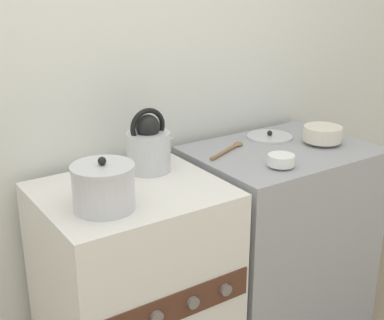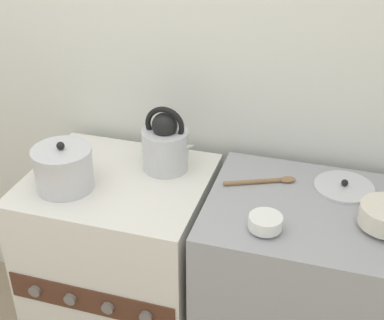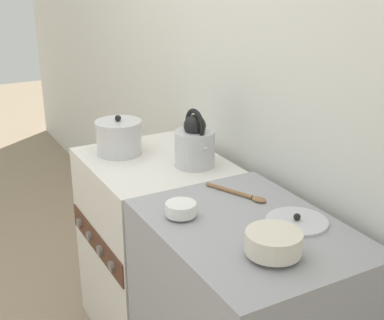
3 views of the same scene
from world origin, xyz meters
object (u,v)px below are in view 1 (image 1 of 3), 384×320
at_px(small_ceramic_bowl, 281,160).
at_px(loose_pot_lid, 270,136).
at_px(enamel_bowl, 323,134).
at_px(cooking_pot, 104,187).
at_px(stove, 135,295).
at_px(kettle, 149,146).

xyz_separation_m(small_ceramic_bowl, loose_pot_lid, (0.22, 0.32, -0.02)).
bearing_deg(enamel_bowl, cooking_pot, -176.92).
distance_m(stove, loose_pot_lid, 0.94).
distance_m(cooking_pot, small_ceramic_bowl, 0.73).
relative_size(cooking_pot, small_ceramic_bowl, 1.98).
xyz_separation_m(stove, loose_pot_lid, (0.80, 0.15, 0.47)).
distance_m(kettle, enamel_bowl, 0.80).
bearing_deg(stove, loose_pot_lid, 10.87).
xyz_separation_m(stove, small_ceramic_bowl, (0.58, -0.16, 0.49)).
bearing_deg(loose_pot_lid, stove, -169.13).
distance_m(stove, kettle, 0.58).
bearing_deg(stove, kettle, 40.14).
bearing_deg(cooking_pot, enamel_bowl, 3.08).
bearing_deg(loose_pot_lid, kettle, -177.60).
bearing_deg(small_ceramic_bowl, cooking_pot, 175.13).
height_order(kettle, enamel_bowl, kettle).
xyz_separation_m(cooking_pot, loose_pot_lid, (0.95, 0.26, -0.06)).
xyz_separation_m(kettle, enamel_bowl, (0.78, -0.17, -0.04)).
height_order(enamel_bowl, loose_pot_lid, enamel_bowl).
distance_m(kettle, loose_pot_lid, 0.66).
height_order(kettle, loose_pot_lid, kettle).
height_order(stove, cooking_pot, cooking_pot).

